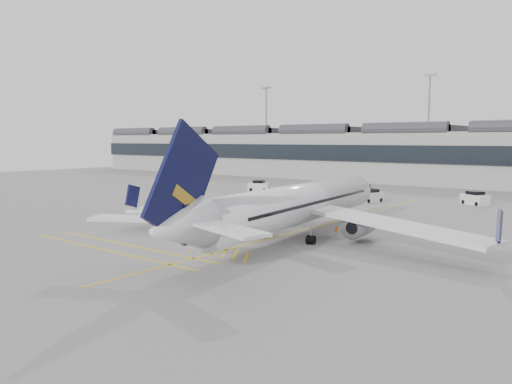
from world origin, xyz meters
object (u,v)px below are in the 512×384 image
Objects in this scene: airliner_main at (295,205)px; ramp_agent_a at (273,214)px; ramp_agent_b at (268,217)px; pushback_tug at (175,217)px; belt_loader at (272,219)px; baggage_cart_a at (293,214)px.

ramp_agent_a is at bearing 133.35° from airliner_main.
pushback_tug is (-9.68, -5.03, -0.29)m from ramp_agent_b.
ramp_agent_b reaches higher than pushback_tug.
airliner_main is 16.52m from pushback_tug.
airliner_main reaches higher than ramp_agent_b.
belt_loader is 0.84m from ramp_agent_a.
belt_loader is at bearing -117.30° from ramp_agent_a.
airliner_main is at bearing -47.75° from belt_loader.
baggage_cart_a reaches higher than belt_loader.
pushback_tug is at bearing 175.80° from airliner_main.
airliner_main reaches higher than pushback_tug.
ramp_agent_a reaches higher than pushback_tug.
ramp_agent_a is at bearing 110.21° from belt_loader.
ramp_agent_a is 0.75× the size of pushback_tug.
pushback_tug is (-11.24, -7.81, -0.42)m from baggage_cart_a.
baggage_cart_a is 0.70× the size of pushback_tug.
airliner_main is 9.04m from belt_loader.
ramp_agent_b is at bearing 8.35° from pushback_tug.
ramp_agent_b is at bearing -123.37° from baggage_cart_a.
belt_loader is (-6.74, 5.40, -2.67)m from airliner_main.
ramp_agent_a is 1.15× the size of ramp_agent_b.
ramp_agent_a is (-7.07, 5.99, -2.18)m from airliner_main.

